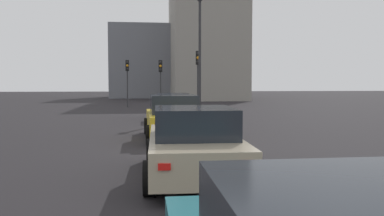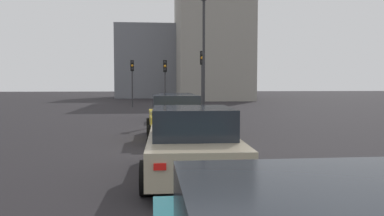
{
  "view_description": "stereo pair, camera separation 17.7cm",
  "coord_description": "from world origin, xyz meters",
  "views": [
    {
      "loc": [
        -12.32,
        1.16,
        2.02
      ],
      "look_at": [
        -2.26,
        0.01,
        1.37
      ],
      "focal_mm": 36.61,
      "sensor_mm": 36.0,
      "label": 1
    },
    {
      "loc": [
        -12.34,
        0.98,
        2.02
      ],
      "look_at": [
        -2.26,
        0.01,
        1.37
      ],
      "focal_mm": 36.61,
      "sensor_mm": 36.0,
      "label": 2
    }
  ],
  "objects": [
    {
      "name": "car_yellow_second",
      "position": [
        1.73,
        0.25,
        0.76
      ],
      "size": [
        4.26,
        2.11,
        1.58
      ],
      "rotation": [
        0.0,
        0.0,
        0.03
      ],
      "color": "gold",
      "rests_on": "ground_plane"
    },
    {
      "name": "street_lamp_kerbside",
      "position": [
        11.04,
        -1.97,
        4.2
      ],
      "size": [
        0.56,
        0.36,
        7.1
      ],
      "color": "#2D2D30",
      "rests_on": "ground_plane"
    },
    {
      "name": "traffic_light_near_left",
      "position": [
        20.51,
        2.8,
        2.8
      ],
      "size": [
        0.32,
        0.3,
        3.89
      ],
      "rotation": [
        0.0,
        0.0,
        3.25
      ],
      "color": "#2D2D30",
      "rests_on": "ground_plane"
    },
    {
      "name": "building_facade_left",
      "position": [
        35.89,
        -6.0,
        7.31
      ],
      "size": [
        13.0,
        8.31,
        14.62
      ],
      "primitive_type": "cube",
      "color": "gray",
      "rests_on": "ground_plane"
    },
    {
      "name": "building_facade_center",
      "position": [
        42.41,
        2.0,
        4.84
      ],
      "size": [
        8.27,
        8.13,
        9.68
      ],
      "primitive_type": "cube",
      "color": "slate",
      "rests_on": "ground_plane"
    },
    {
      "name": "traffic_light_far_left",
      "position": [
        13.57,
        -2.19,
        2.96
      ],
      "size": [
        0.32,
        0.29,
        4.12
      ],
      "rotation": [
        0.0,
        0.0,
        3.07
      ],
      "color": "#2D2D30",
      "rests_on": "ground_plane"
    },
    {
      "name": "car_silver_lead",
      "position": [
        8.78,
        -0.16,
        0.71
      ],
      "size": [
        4.52,
        2.1,
        1.45
      ],
      "rotation": [
        0.0,
        0.0,
        0.02
      ],
      "color": "#A8AAB2",
      "rests_on": "ground_plane"
    },
    {
      "name": "car_beige_third",
      "position": [
        -4.13,
        0.19,
        0.73
      ],
      "size": [
        4.41,
        2.13,
        1.51
      ],
      "rotation": [
        0.0,
        0.0,
        -0.02
      ],
      "color": "tan",
      "rests_on": "ground_plane"
    },
    {
      "name": "traffic_light_near_right",
      "position": [
        17.72,
        0.16,
        2.7
      ],
      "size": [
        0.32,
        0.29,
        3.74
      ],
      "rotation": [
        0.0,
        0.0,
        3.06
      ],
      "color": "#2D2D30",
      "rests_on": "ground_plane"
    },
    {
      "name": "ground_plane",
      "position": [
        0.0,
        0.0,
        -0.1
      ],
      "size": [
        160.0,
        160.0,
        0.2
      ],
      "primitive_type": "cube",
      "color": "black"
    }
  ]
}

